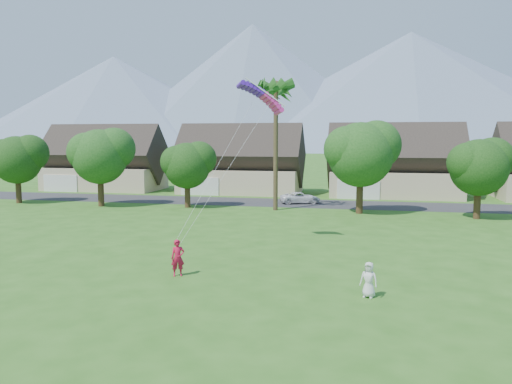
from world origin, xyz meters
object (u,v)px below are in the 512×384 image
(parked_car, at_px, (300,198))
(parafoil_kite, at_px, (262,95))
(kite_flyer, at_px, (178,258))
(watcher, at_px, (369,280))

(parked_car, height_order, parafoil_kite, parafoil_kite)
(kite_flyer, xyz_separation_m, parked_car, (2.67, 29.41, -0.34))
(parked_car, bearing_deg, parafoil_kite, 160.06)
(parked_car, bearing_deg, watcher, 172.27)
(kite_flyer, height_order, parked_car, kite_flyer)
(kite_flyer, xyz_separation_m, parafoil_kite, (2.75, 8.15, 8.81))
(kite_flyer, relative_size, parafoil_kite, 0.54)
(kite_flyer, relative_size, parked_car, 0.44)
(kite_flyer, distance_m, parafoil_kite, 12.31)
(kite_flyer, distance_m, watcher, 9.59)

